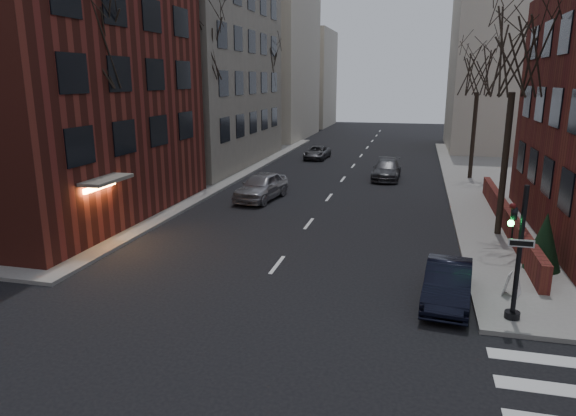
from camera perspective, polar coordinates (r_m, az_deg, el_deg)
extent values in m
cube|color=gray|center=(50.01, -29.01, 4.43)|extent=(44.00, 44.00, 0.15)
cube|color=maroon|center=(30.52, -29.35, 16.19)|extent=(15.00, 15.00, 18.00)
cube|color=maroon|center=(26.22, 23.13, -1.02)|extent=(0.35, 16.00, 1.00)
cube|color=#BBB09E|center=(64.27, -4.21, 15.92)|extent=(14.00, 16.00, 18.00)
cube|color=#BBB09E|center=(56.97, 24.98, 13.90)|extent=(14.00, 14.00, 16.00)
cube|color=#BBB09E|center=(80.10, 1.13, 14.17)|extent=(10.00, 12.00, 14.00)
cylinder|color=black|center=(16.12, 24.30, -4.65)|extent=(0.14, 0.14, 4.00)
cylinder|color=black|center=(16.79, 23.64, -10.82)|extent=(0.44, 0.44, 0.20)
imported|color=black|center=(15.84, 23.73, -1.70)|extent=(0.16, 0.20, 1.00)
sphere|color=#19FF4C|center=(15.76, 23.52, -1.56)|extent=(0.18, 0.18, 0.18)
cube|color=white|center=(15.90, 24.50, -3.59)|extent=(0.70, 0.03, 0.22)
cylinder|color=#2D231C|center=(24.58, -20.25, 5.05)|extent=(0.28, 0.28, 6.65)
cylinder|color=#2D231C|center=(35.05, -9.23, 8.50)|extent=(0.28, 0.28, 7.00)
cylinder|color=#2D231C|center=(48.22, -2.61, 9.75)|extent=(0.28, 0.28, 6.30)
cylinder|color=#2D231C|center=(24.65, 22.92, 4.41)|extent=(0.28, 0.28, 6.30)
cylinder|color=#2D231C|center=(38.45, 19.89, 7.55)|extent=(0.28, 0.28, 5.95)
cylinder|color=black|center=(31.23, -11.06, 6.83)|extent=(0.12, 0.12, 6.00)
sphere|color=#FFA54C|center=(31.00, -11.34, 12.51)|extent=(0.36, 0.36, 0.36)
cylinder|color=black|center=(49.98, -1.27, 9.75)|extent=(0.12, 0.12, 6.00)
sphere|color=#FFA54C|center=(49.84, -1.29, 13.30)|extent=(0.36, 0.36, 0.36)
imported|color=black|center=(17.32, 17.33, -7.99)|extent=(1.79, 4.12, 1.32)
imported|color=#9D9CA1|center=(30.46, -2.99, 2.42)|extent=(2.54, 4.97, 1.62)
imported|color=#3A3B3F|center=(37.50, 10.89, 4.20)|extent=(2.00, 4.71, 1.35)
imported|color=#46464B|center=(46.41, 3.25, 6.17)|extent=(2.04, 4.12, 1.12)
cube|color=silver|center=(18.33, 23.66, -7.69)|extent=(0.53, 0.60, 0.80)
cone|color=black|center=(21.04, 26.61, -3.30)|extent=(1.35, 1.35, 2.16)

